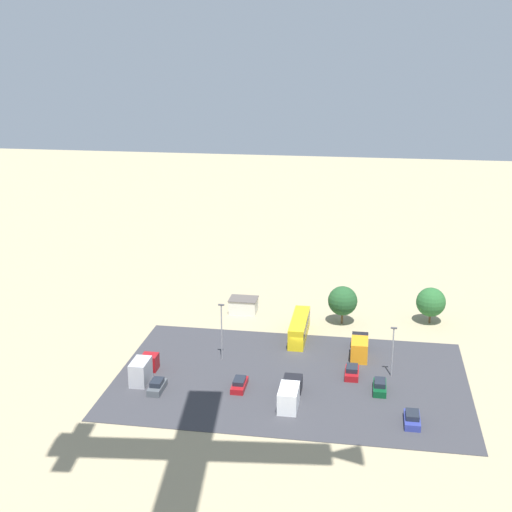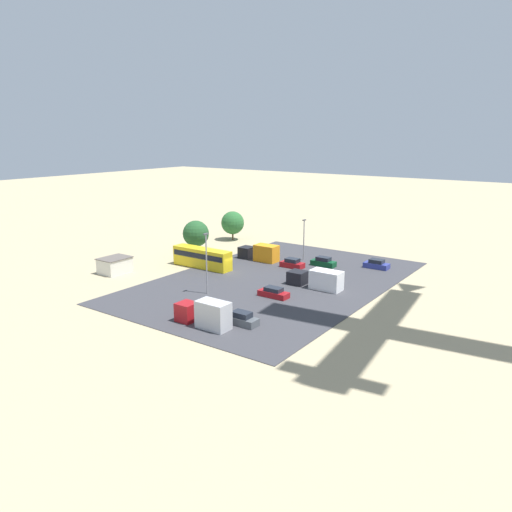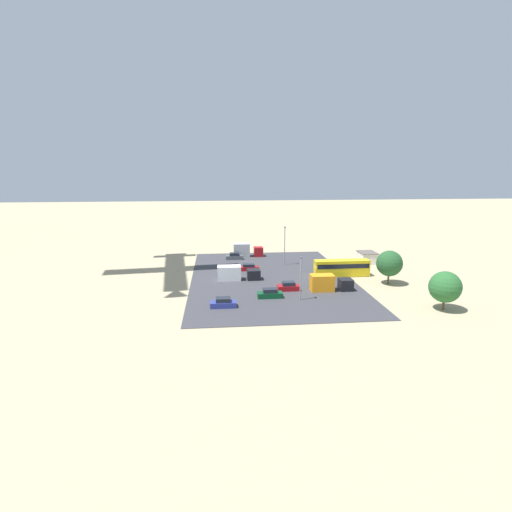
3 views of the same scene
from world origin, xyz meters
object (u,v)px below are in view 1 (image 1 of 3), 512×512
(bus, at_px, (299,327))
(parked_car_2, at_px, (157,386))
(shed_building, at_px, (243,305))
(parked_car_4, at_px, (412,419))
(parked_car_3, at_px, (380,387))
(parked_car_1, at_px, (239,384))
(parked_car_0, at_px, (352,372))
(parked_truck_1, at_px, (290,394))
(parked_truck_2, at_px, (360,347))
(parked_truck_0, at_px, (143,369))

(bus, height_order, parked_car_2, bus)
(shed_building, distance_m, parked_car_4, 45.23)
(bus, relative_size, parked_car_3, 2.63)
(shed_building, distance_m, parked_car_1, 29.57)
(parked_car_3, bearing_deg, parked_car_4, 116.12)
(parked_car_0, bearing_deg, parked_car_2, 18.52)
(parked_truck_1, relative_size, parked_truck_2, 1.11)
(shed_building, bearing_deg, parked_truck_0, 71.53)
(parked_car_2, distance_m, parked_car_3, 31.20)
(parked_truck_0, xyz_separation_m, parked_truck_1, (-21.78, 3.72, -0.22))
(shed_building, xyz_separation_m, parked_car_2, (6.54, 31.88, -0.57))
(parked_car_2, relative_size, parked_truck_0, 0.56)
(parked_car_3, distance_m, parked_truck_2, 11.92)
(parked_car_2, distance_m, parked_truck_0, 4.53)
(bus, bearing_deg, parked_truck_2, 150.81)
(parked_car_2, height_order, parked_truck_2, parked_truck_2)
(parked_car_0, distance_m, parked_truck_0, 30.38)
(parked_car_0, relative_size, parked_truck_2, 0.53)
(bus, distance_m, parked_car_0, 15.96)
(parked_car_4, bearing_deg, shed_building, 128.80)
(parked_car_0, bearing_deg, parked_truck_1, 49.56)
(parked_truck_0, bearing_deg, parked_car_0, 10.86)
(parked_car_0, relative_size, parked_truck_0, 0.55)
(shed_building, height_order, bus, bus)
(shed_building, bearing_deg, parked_car_1, 99.14)
(bus, xyz_separation_m, parked_car_3, (-13.12, 17.08, -1.14))
(shed_building, bearing_deg, parked_car_3, 132.01)
(bus, height_order, parked_car_0, bus)
(parked_car_0, relative_size, parked_car_4, 0.97)
(parked_car_0, height_order, parked_car_2, parked_car_2)
(parked_car_4, bearing_deg, parked_truck_2, 109.93)
(parked_car_4, distance_m, parked_truck_1, 16.39)
(parked_car_3, bearing_deg, parked_truck_2, -74.88)
(bus, bearing_deg, shed_building, -41.50)
(parked_car_3, bearing_deg, parked_car_2, 9.12)
(parked_car_0, distance_m, parked_truck_1, 12.42)
(shed_building, height_order, parked_car_2, shed_building)
(bus, bearing_deg, parked_car_0, 124.95)
(parked_car_1, bearing_deg, parked_truck_0, 177.73)
(parked_truck_2, bearing_deg, parked_truck_0, -156.80)
(shed_building, relative_size, bus, 0.43)
(shed_building, xyz_separation_m, parked_truck_0, (9.56, 28.62, 0.30))
(shed_building, bearing_deg, parked_car_0, 131.49)
(parked_car_1, bearing_deg, shed_building, 99.14)
(bus, relative_size, parked_car_4, 2.69)
(parked_car_2, relative_size, parked_car_3, 0.95)
(parked_truck_1, height_order, parked_truck_2, parked_truck_2)
(shed_building, height_order, parked_truck_1, parked_truck_1)
(parked_car_4, height_order, parked_truck_0, parked_truck_0)
(parked_car_0, distance_m, parked_car_1, 16.78)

